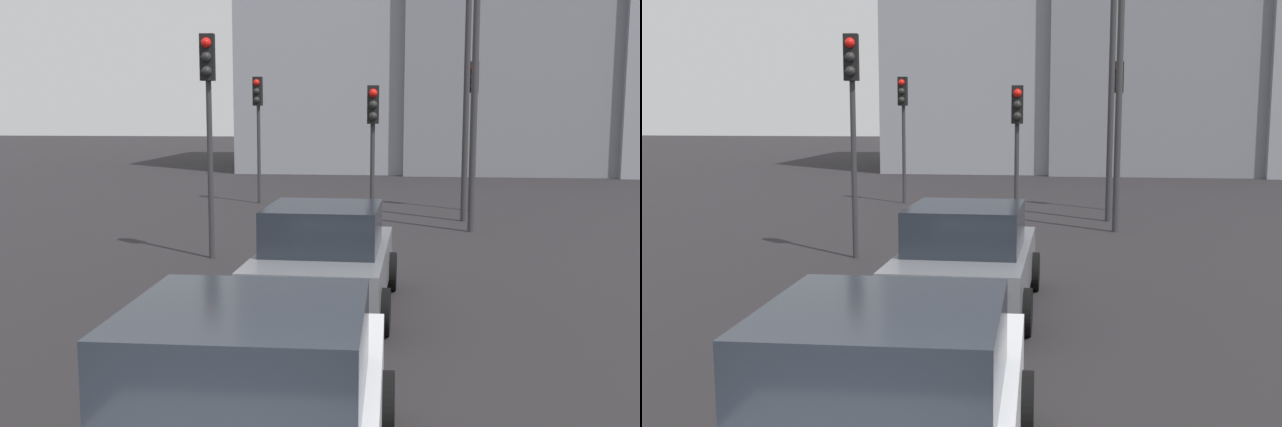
% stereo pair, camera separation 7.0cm
% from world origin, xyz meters
% --- Properties ---
extents(car_grey_lead, '(4.12, 2.14, 1.60)m').
position_xyz_m(car_grey_lead, '(8.19, 0.02, 0.76)').
color(car_grey_lead, slate).
rests_on(car_grey_lead, ground_plane).
extents(car_white_second, '(4.09, 2.15, 1.62)m').
position_xyz_m(car_white_second, '(2.48, -0.02, 0.77)').
color(car_white_second, silver).
rests_on(car_white_second, ground_plane).
extents(traffic_light_near_left, '(0.32, 0.30, 4.02)m').
position_xyz_m(traffic_light_near_left, '(20.65, 3.42, 2.89)').
color(traffic_light_near_left, '#2D2D30').
rests_on(traffic_light_near_left, ground_plane).
extents(traffic_light_near_right, '(0.32, 0.29, 3.56)m').
position_xyz_m(traffic_light_near_right, '(15.12, -0.42, 2.57)').
color(traffic_light_near_right, '#2D2D30').
rests_on(traffic_light_near_right, ground_plane).
extents(traffic_light_far_left, '(0.32, 0.29, 4.45)m').
position_xyz_m(traffic_light_far_left, '(11.75, 2.69, 3.19)').
color(traffic_light_far_left, '#2D2D30').
rests_on(traffic_light_far_left, ground_plane).
extents(traffic_light_far_right, '(0.32, 0.29, 4.38)m').
position_xyz_m(traffic_light_far_right, '(19.58, -3.17, 3.14)').
color(traffic_light_far_right, '#2D2D30').
rests_on(traffic_light_far_right, ground_plane).
extents(street_lamp_kerbside, '(0.56, 0.36, 6.68)m').
position_xyz_m(street_lamp_kerbside, '(17.48, -2.80, 3.98)').
color(street_lamp_kerbside, '#2D2D30').
rests_on(street_lamp_kerbside, ground_plane).
extents(street_lamp_far, '(0.56, 0.36, 7.45)m').
position_xyz_m(street_lamp_far, '(15.70, -2.84, 4.38)').
color(street_lamp_far, '#2D2D30').
rests_on(street_lamp_far, ground_plane).
extents(building_facade_center, '(13.71, 9.55, 15.29)m').
position_xyz_m(building_facade_center, '(37.73, -6.00, 7.64)').
color(building_facade_center, slate).
rests_on(building_facade_center, ground_plane).
extents(building_facade_right, '(12.16, 9.28, 12.47)m').
position_xyz_m(building_facade_right, '(37.48, 2.00, 6.24)').
color(building_facade_right, gray).
rests_on(building_facade_right, ground_plane).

